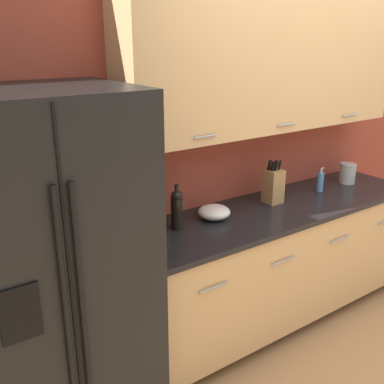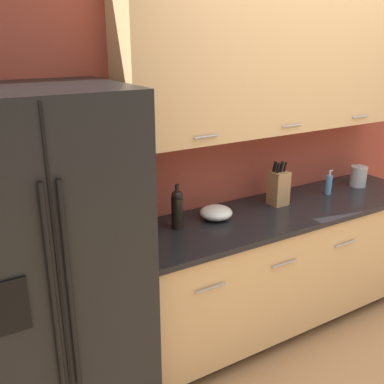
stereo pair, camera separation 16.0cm
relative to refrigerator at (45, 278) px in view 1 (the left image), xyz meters
name	(u,v)px [view 1 (the left image)]	position (x,y,z in m)	size (l,w,h in m)	color
wall_back	(272,115)	(1.82, 0.35, 0.58)	(10.00, 0.39, 2.60)	#993D2D
counter_unit	(276,262)	(1.67, 0.07, -0.45)	(2.32, 0.64, 0.90)	black
refrigerator	(45,278)	(0.00, 0.00, 0.00)	(0.93, 0.78, 1.82)	black
knife_block	(273,185)	(1.67, 0.14, 0.12)	(0.12, 0.12, 0.31)	#A87A4C
wine_bottle	(177,209)	(0.86, 0.15, 0.13)	(0.07, 0.07, 0.28)	black
soap_dispenser	(320,182)	(2.15, 0.12, 0.07)	(0.05, 0.05, 0.18)	#4C7FB2
steel_canister	(348,173)	(2.49, 0.13, 0.08)	(0.13, 0.13, 0.18)	#A3A3A5
mixing_bowl	(214,212)	(1.15, 0.15, 0.04)	(0.21, 0.21, 0.09)	white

